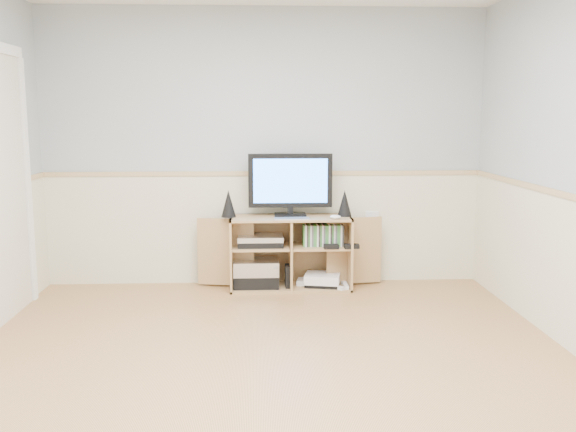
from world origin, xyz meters
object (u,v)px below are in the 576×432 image
object	(u,v)px
media_cabinet	(290,251)
keyboard	(292,219)
game_consoles	(321,280)
monitor	(290,182)

from	to	relation	value
media_cabinet	keyboard	size ratio (longest dim) A/B	5.47
game_consoles	keyboard	bearing A→B (deg)	-155.18
media_cabinet	monitor	distance (m)	0.62
media_cabinet	game_consoles	world-z (taller)	media_cabinet
keyboard	game_consoles	world-z (taller)	keyboard
game_consoles	media_cabinet	bearing A→B (deg)	167.25
monitor	game_consoles	size ratio (longest dim) A/B	1.62
keyboard	media_cabinet	bearing A→B (deg)	89.21
media_cabinet	monitor	xyz separation A→B (m)	(-0.00, -0.00, 0.62)
media_cabinet	game_consoles	bearing A→B (deg)	-12.75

